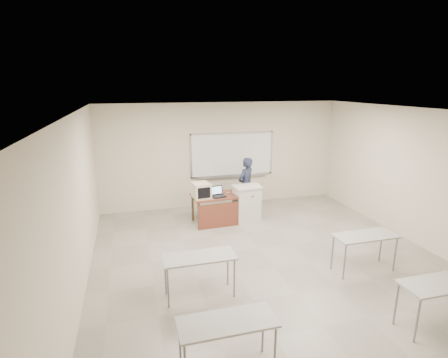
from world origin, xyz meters
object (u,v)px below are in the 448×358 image
object	(u,v)px
crt_monitor	(201,190)
presenter	(246,185)
whiteboard	(232,155)
podium	(247,203)
laptop	(219,194)
instructor_desk	(222,203)
mouse	(228,193)
keyboard	(251,184)

from	to	relation	value
crt_monitor	presenter	world-z (taller)	presenter
whiteboard	podium	world-z (taller)	whiteboard
crt_monitor	presenter	xyz separation A→B (m)	(1.40, 0.67, -0.16)
whiteboard	laptop	xyz separation A→B (m)	(-0.80, -1.49, -0.67)
whiteboard	instructor_desk	size ratio (longest dim) A/B	1.66
instructor_desk	presenter	xyz separation A→B (m)	(0.85, 0.65, 0.23)
podium	mouse	xyz separation A→B (m)	(-0.46, 0.15, 0.29)
podium	presenter	size ratio (longest dim) A/B	0.61
laptop	mouse	bearing A→B (deg)	17.81
whiteboard	crt_monitor	bearing A→B (deg)	-129.95
laptop	mouse	distance (m)	0.35
mouse	keyboard	distance (m)	0.64
instructor_desk	mouse	xyz separation A→B (m)	(0.20, 0.16, 0.22)
laptop	presenter	xyz separation A→B (m)	(0.95, 0.67, -0.03)
instructor_desk	keyboard	xyz separation A→B (m)	(0.81, 0.09, 0.41)
podium	crt_monitor	size ratio (longest dim) A/B	2.05
whiteboard	podium	size ratio (longest dim) A/B	2.60
whiteboard	mouse	bearing A→B (deg)	-110.78
instructor_desk	mouse	distance (m)	0.34
presenter	laptop	bearing A→B (deg)	1.59
crt_monitor	keyboard	world-z (taller)	crt_monitor
laptop	presenter	distance (m)	1.16
podium	presenter	world-z (taller)	presenter
crt_monitor	presenter	distance (m)	1.56
laptop	keyboard	world-z (taller)	laptop
podium	keyboard	world-z (taller)	keyboard
crt_monitor	mouse	distance (m)	0.79
whiteboard	instructor_desk	xyz separation A→B (m)	(-0.70, -1.48, -0.93)
crt_monitor	whiteboard	bearing A→B (deg)	43.32
podium	mouse	distance (m)	0.56
mouse	presenter	size ratio (longest dim) A/B	0.06
podium	crt_monitor	xyz separation A→B (m)	(-1.21, -0.02, 0.46)
instructor_desk	keyboard	world-z (taller)	keyboard
whiteboard	crt_monitor	xyz separation A→B (m)	(-1.25, -1.49, -0.54)
crt_monitor	keyboard	bearing A→B (deg)	-2.54
instructor_desk	mouse	size ratio (longest dim) A/B	15.99
mouse	presenter	distance (m)	0.81
instructor_desk	podium	world-z (taller)	podium
laptop	mouse	xyz separation A→B (m)	(0.30, 0.17, -0.04)
instructor_desk	whiteboard	bearing A→B (deg)	60.77
whiteboard	presenter	size ratio (longest dim) A/B	1.59
keyboard	presenter	world-z (taller)	presenter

